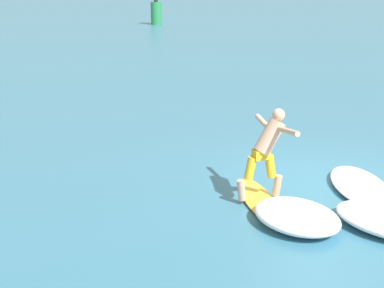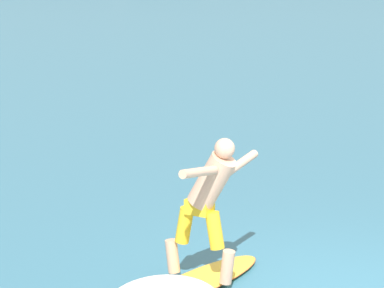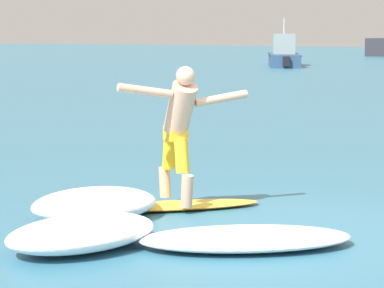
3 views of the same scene
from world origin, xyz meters
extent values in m
plane|color=teal|center=(0.00, 0.00, 0.00)|extent=(200.00, 200.00, 0.00)
ellipsoid|color=yellow|center=(-1.46, 0.57, 0.04)|extent=(1.68, 1.80, 0.08)
ellipsoid|color=yellow|center=(-2.12, -0.17, 0.04)|extent=(0.39, 0.39, 0.07)
ellipsoid|color=#DB5B2D|center=(-1.46, 0.57, 0.04)|extent=(1.69, 1.81, 0.04)
cone|color=black|center=(-0.93, 1.17, -0.06)|extent=(0.07, 0.07, 0.14)
cone|color=black|center=(-1.12, 1.16, -0.06)|extent=(0.07, 0.07, 0.14)
cone|color=black|center=(-0.91, 0.97, -0.06)|extent=(0.07, 0.07, 0.14)
cylinder|color=tan|center=(-1.18, 0.39, 0.26)|extent=(0.21, 0.20, 0.37)
cylinder|color=gold|center=(-1.30, 0.47, 0.63)|extent=(0.26, 0.24, 0.41)
cylinder|color=tan|center=(-1.73, 0.76, 0.26)|extent=(0.21, 0.20, 0.37)
cylinder|color=gold|center=(-1.61, 0.67, 0.63)|extent=(0.26, 0.24, 0.41)
cube|color=gold|center=(-1.46, 0.57, 0.86)|extent=(0.33, 0.31, 0.16)
cylinder|color=tan|center=(-1.34, 0.49, 1.15)|extent=(0.60, 0.53, 0.64)
sphere|color=tan|center=(-1.21, 0.41, 1.51)|extent=(0.21, 0.21, 0.21)
cylinder|color=tan|center=(-1.00, 0.81, 1.25)|extent=(0.44, 0.57, 0.20)
cylinder|color=tan|center=(-1.50, 0.06, 1.36)|extent=(0.42, 0.57, 0.19)
cube|color=navy|center=(-20.26, 38.97, 0.35)|extent=(4.92, 6.96, 0.70)
cone|color=navy|center=(-22.26, 42.47, 0.35)|extent=(1.22, 1.42, 0.70)
cube|color=black|center=(-20.26, 38.97, 0.65)|extent=(4.93, 6.92, 0.08)
cube|color=#8B9C9B|center=(-20.37, 39.15, 1.27)|extent=(2.17, 2.54, 1.14)
cube|color=#232D38|center=(-20.92, 40.13, 1.41)|extent=(0.87, 0.51, 0.57)
cylinder|color=silver|center=(-20.37, 39.15, 2.29)|extent=(0.06, 0.06, 0.90)
cube|color=black|center=(-18.45, 35.79, 0.39)|extent=(0.45, 0.42, 0.52)
ellipsoid|color=white|center=(-1.12, -1.44, 0.15)|extent=(1.25, 1.72, 0.29)
ellipsoid|color=white|center=(-1.86, -0.36, 0.16)|extent=(1.41, 1.64, 0.32)
ellipsoid|color=white|center=(0.12, -0.57, 0.08)|extent=(2.13, 2.01, 0.16)
camera|label=1|loc=(-8.69, -3.80, 3.78)|focal=50.00mm
camera|label=2|loc=(-2.06, -8.44, 3.59)|focal=85.00mm
camera|label=3|loc=(4.25, -7.73, 1.99)|focal=85.00mm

